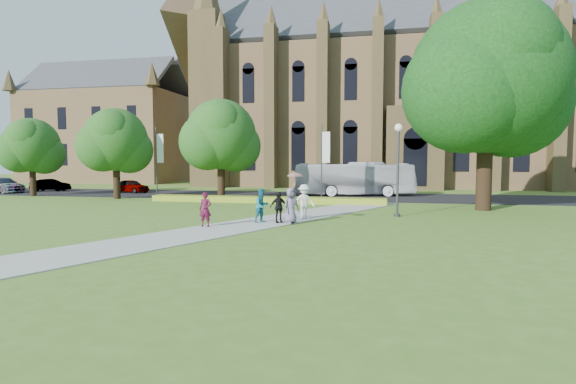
% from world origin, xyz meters
% --- Properties ---
extents(ground, '(160.00, 160.00, 0.00)m').
position_xyz_m(ground, '(0.00, 0.00, 0.00)').
color(ground, '#497122').
rests_on(ground, ground).
extents(road, '(160.00, 10.00, 0.02)m').
position_xyz_m(road, '(0.00, 20.00, 0.01)').
color(road, black).
rests_on(road, ground).
extents(footpath, '(15.58, 28.54, 0.04)m').
position_xyz_m(footpath, '(0.00, 1.00, 0.02)').
color(footpath, '#B2B2A8').
rests_on(footpath, ground).
extents(flower_hedge, '(18.00, 1.40, 0.45)m').
position_xyz_m(flower_hedge, '(-2.00, 13.20, 0.23)').
color(flower_hedge, gold).
rests_on(flower_hedge, ground).
extents(cathedral, '(52.60, 18.25, 28.00)m').
position_xyz_m(cathedral, '(10.00, 39.73, 12.98)').
color(cathedral, brown).
rests_on(cathedral, ground).
extents(building_west, '(22.00, 14.00, 18.30)m').
position_xyz_m(building_west, '(-34.00, 42.00, 9.21)').
color(building_west, brown).
rests_on(building_west, ground).
extents(streetlamp, '(0.44, 0.44, 5.24)m').
position_xyz_m(streetlamp, '(7.50, 6.50, 3.30)').
color(streetlamp, '#38383D').
rests_on(streetlamp, ground).
extents(large_tree, '(9.60, 9.60, 13.20)m').
position_xyz_m(large_tree, '(13.00, 11.00, 8.37)').
color(large_tree, '#332114').
rests_on(large_tree, ground).
extents(street_tree_0, '(5.20, 5.20, 7.50)m').
position_xyz_m(street_tree_0, '(-15.00, 14.00, 4.87)').
color(street_tree_0, '#332114').
rests_on(street_tree_0, ground).
extents(street_tree_1, '(5.60, 5.60, 8.05)m').
position_xyz_m(street_tree_1, '(-6.00, 14.50, 5.22)').
color(street_tree_1, '#332114').
rests_on(street_tree_1, ground).
extents(street_tree_2, '(4.80, 4.80, 6.95)m').
position_xyz_m(street_tree_2, '(-24.00, 15.00, 4.53)').
color(street_tree_2, '#332114').
rests_on(street_tree_2, ground).
extents(banner_pole_0, '(0.70, 0.10, 6.00)m').
position_xyz_m(banner_pole_0, '(2.11, 15.20, 3.39)').
color(banner_pole_0, '#38383D').
rests_on(banner_pole_0, ground).
extents(banner_pole_1, '(0.70, 0.10, 6.00)m').
position_xyz_m(banner_pole_1, '(-11.89, 15.20, 3.39)').
color(banner_pole_1, '#38383D').
rests_on(banner_pole_1, ground).
extents(tour_coach, '(11.13, 4.56, 3.02)m').
position_xyz_m(tour_coach, '(4.12, 21.24, 1.53)').
color(tour_coach, silver).
rests_on(tour_coach, road).
extents(car_0, '(4.09, 2.61, 1.30)m').
position_xyz_m(car_0, '(-17.67, 20.62, 0.67)').
color(car_0, gray).
rests_on(car_0, road).
extents(car_1, '(3.95, 1.99, 1.24)m').
position_xyz_m(car_1, '(-27.05, 20.80, 0.64)').
color(car_1, gray).
rests_on(car_1, road).
extents(car_2, '(5.46, 3.48, 1.47)m').
position_xyz_m(car_2, '(-30.11, 18.05, 0.76)').
color(car_2, gray).
rests_on(car_2, road).
extents(pedestrian_0, '(0.61, 0.42, 1.64)m').
position_xyz_m(pedestrian_0, '(-1.56, 0.34, 0.86)').
color(pedestrian_0, '#52122C').
rests_on(pedestrian_0, footpath).
extents(pedestrian_1, '(1.03, 1.05, 1.71)m').
position_xyz_m(pedestrian_1, '(0.68, 2.33, 0.90)').
color(pedestrian_1, '#1A7085').
rests_on(pedestrian_1, footpath).
extents(pedestrian_2, '(1.38, 1.13, 1.86)m').
position_xyz_m(pedestrian_2, '(2.56, 4.09, 0.97)').
color(pedestrian_2, white).
rests_on(pedestrian_2, footpath).
extents(pedestrian_3, '(0.97, 0.83, 1.57)m').
position_xyz_m(pedestrian_3, '(1.54, 2.37, 0.82)').
color(pedestrian_3, black).
rests_on(pedestrian_3, footpath).
extents(pedestrian_4, '(1.01, 1.02, 1.78)m').
position_xyz_m(pedestrian_4, '(2.21, 2.26, 0.93)').
color(pedestrian_4, slate).
rests_on(pedestrian_4, footpath).
extents(parasol, '(0.86, 0.86, 0.67)m').
position_xyz_m(parasol, '(2.39, 2.36, 2.16)').
color(parasol, '#C48A9A').
rests_on(parasol, pedestrian_4).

